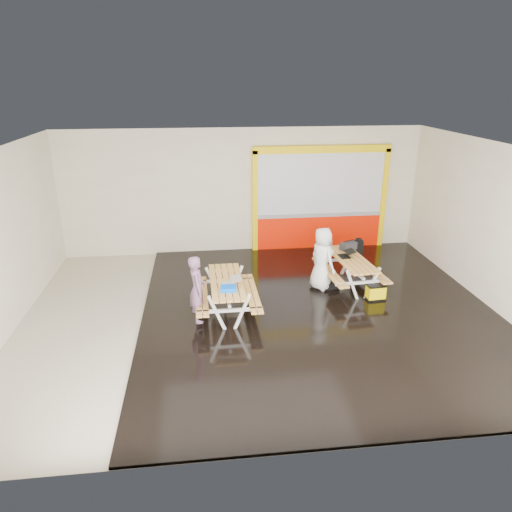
{
  "coord_description": "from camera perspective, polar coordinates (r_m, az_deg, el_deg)",
  "views": [
    {
      "loc": [
        -1.16,
        -8.85,
        4.75
      ],
      "look_at": [
        0.0,
        0.9,
        1.0
      ],
      "focal_mm": 32.94,
      "sensor_mm": 36.0,
      "label": 1
    }
  ],
  "objects": [
    {
      "name": "fluke_bag",
      "position": [
        10.92,
        14.32,
        -4.28
      ],
      "size": [
        0.44,
        0.31,
        0.36
      ],
      "color": "black",
      "rests_on": "deck"
    },
    {
      "name": "laptop_left",
      "position": [
        9.62,
        -3.06,
        -3.21
      ],
      "size": [
        0.4,
        0.37,
        0.16
      ],
      "color": "silver",
      "rests_on": "picnic_table_left"
    },
    {
      "name": "blue_pouch",
      "position": [
        9.36,
        -3.36,
        -3.96
      ],
      "size": [
        0.33,
        0.24,
        0.09
      ],
      "primitive_type": "cube",
      "rotation": [
        0.0,
        0.0,
        -0.07
      ],
      "color": "blue",
      "rests_on": "picnic_table_left"
    },
    {
      "name": "backpack",
      "position": [
        12.31,
        12.32,
        1.16
      ],
      "size": [
        0.27,
        0.2,
        0.41
      ],
      "color": "black",
      "rests_on": "picnic_table_right"
    },
    {
      "name": "room",
      "position": [
        9.41,
        0.65,
        2.33
      ],
      "size": [
        10.02,
        8.02,
        3.52
      ],
      "color": "beige",
      "rests_on": "ground"
    },
    {
      "name": "person_left",
      "position": [
        9.43,
        -7.15,
        -4.0
      ],
      "size": [
        0.37,
        0.53,
        1.39
      ],
      "primitive_type": "imported",
      "rotation": [
        0.0,
        0.0,
        1.64
      ],
      "color": "#724F6C",
      "rests_on": "deck"
    },
    {
      "name": "kiosk",
      "position": [
        13.62,
        7.76,
        6.66
      ],
      "size": [
        3.88,
        0.16,
        3.0
      ],
      "color": "#F61A00",
      "rests_on": "room"
    },
    {
      "name": "dark_case",
      "position": [
        11.34,
        8.89,
        -3.41
      ],
      "size": [
        0.47,
        0.39,
        0.15
      ],
      "primitive_type": "cube",
      "rotation": [
        0.0,
        0.0,
        0.22
      ],
      "color": "black",
      "rests_on": "deck"
    },
    {
      "name": "laptop_right",
      "position": [
        11.36,
        10.89,
        0.18
      ],
      "size": [
        0.39,
        0.35,
        0.15
      ],
      "color": "black",
      "rests_on": "picnic_table_right"
    },
    {
      "name": "picnic_table_left",
      "position": [
        9.9,
        -3.58,
        -3.96
      ],
      "size": [
        1.34,
        1.94,
        0.77
      ],
      "color": "gold",
      "rests_on": "deck"
    },
    {
      "name": "toolbox",
      "position": [
        11.82,
        11.15,
        1.21
      ],
      "size": [
        0.46,
        0.36,
        0.24
      ],
      "color": "black",
      "rests_on": "picnic_table_right"
    },
    {
      "name": "person_right",
      "position": [
        11.04,
        8.05,
        -0.34
      ],
      "size": [
        0.74,
        0.87,
        1.5
      ],
      "primitive_type": "imported",
      "rotation": [
        0.0,
        0.0,
        1.99
      ],
      "color": "white",
      "rests_on": "deck"
    },
    {
      "name": "deck",
      "position": [
        10.31,
        7.56,
        -6.55
      ],
      "size": [
        7.5,
        7.98,
        0.05
      ],
      "primitive_type": "cube",
      "color": "black",
      "rests_on": "room"
    },
    {
      "name": "picnic_table_right",
      "position": [
        11.35,
        11.38,
        -1.1
      ],
      "size": [
        1.44,
        1.99,
        0.75
      ],
      "color": "gold",
      "rests_on": "deck"
    }
  ]
}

